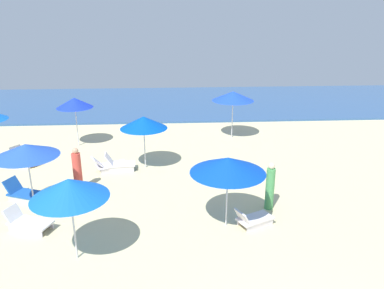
# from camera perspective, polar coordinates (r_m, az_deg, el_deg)

# --- Properties ---
(ocean) EXTENTS (60.00, 11.74, 0.12)m
(ocean) POSITION_cam_1_polar(r_m,az_deg,el_deg) (29.35, 1.67, 6.56)
(ocean) COLOR #2E5489
(ocean) RESTS_ON ground_plane
(umbrella_0) EXTENTS (2.36, 2.36, 2.34)m
(umbrella_0) POSITION_cam_1_polar(r_m,az_deg,el_deg) (11.46, 5.51, -3.16)
(umbrella_0) COLOR silver
(umbrella_0) RESTS_ON ground_plane
(lounge_chair_0_0) EXTENTS (1.37, 1.07, 0.66)m
(lounge_chair_0_0) POSITION_cam_1_polar(r_m,az_deg,el_deg) (12.34, 9.27, -11.19)
(lounge_chair_0_0) COLOR silver
(lounge_chair_0_0) RESTS_ON ground_plane
(umbrella_2) EXTENTS (2.05, 2.05, 2.35)m
(umbrella_2) POSITION_cam_1_polar(r_m,az_deg,el_deg) (16.14, -7.41, 3.37)
(umbrella_2) COLOR silver
(umbrella_2) RESTS_ON ground_plane
(lounge_chair_2_0) EXTENTS (1.32, 0.72, 0.80)m
(lounge_chair_2_0) POSITION_cam_1_polar(r_m,az_deg,el_deg) (16.58, -11.07, -2.93)
(lounge_chair_2_0) COLOR silver
(lounge_chair_2_0) RESTS_ON ground_plane
(lounge_chair_2_1) EXTENTS (1.60, 1.19, 0.69)m
(lounge_chair_2_1) POSITION_cam_1_polar(r_m,az_deg,el_deg) (16.67, -12.55, -3.06)
(lounge_chair_2_1) COLOR silver
(lounge_chair_2_1) RESTS_ON ground_plane
(umbrella_3) EXTENTS (2.12, 2.12, 2.44)m
(umbrella_3) POSITION_cam_1_polar(r_m,az_deg,el_deg) (13.43, -24.04, -0.82)
(umbrella_3) COLOR silver
(umbrella_3) RESTS_ON ground_plane
(lounge_chair_3_0) EXTENTS (1.56, 1.07, 0.71)m
(lounge_chair_3_0) POSITION_cam_1_polar(r_m,az_deg,el_deg) (13.05, -23.82, -10.80)
(lounge_chair_3_0) COLOR silver
(lounge_chair_3_0) RESTS_ON ground_plane
(lounge_chair_3_1) EXTENTS (1.61, 1.15, 0.75)m
(lounge_chair_3_1) POSITION_cam_1_polar(r_m,az_deg,el_deg) (15.12, -24.23, -6.75)
(lounge_chair_3_1) COLOR silver
(lounge_chair_3_1) RESTS_ON ground_plane
(umbrella_4) EXTENTS (2.07, 2.07, 2.41)m
(umbrella_4) POSITION_cam_1_polar(r_m,az_deg,el_deg) (10.32, -18.26, -6.39)
(umbrella_4) COLOR silver
(umbrella_4) RESTS_ON ground_plane
(umbrella_5) EXTENTS (2.26, 2.26, 2.58)m
(umbrella_5) POSITION_cam_1_polar(r_m,az_deg,el_deg) (20.33, 6.30, 7.38)
(umbrella_5) COLOR silver
(umbrella_5) RESTS_ON ground_plane
(umbrella_6) EXTENTS (1.82, 1.82, 2.53)m
(umbrella_6) POSITION_cam_1_polar(r_m,az_deg,el_deg) (19.77, -17.53, 6.11)
(umbrella_6) COLOR silver
(umbrella_6) RESTS_ON ground_plane
(lounge_chair_7_0) EXTENTS (1.50, 1.31, 0.76)m
(lounge_chair_7_0) POSITION_cam_1_polar(r_m,az_deg,el_deg) (18.61, -24.27, -1.96)
(lounge_chair_7_0) COLOR silver
(lounge_chair_7_0) RESTS_ON ground_plane
(beachgoer_1) EXTENTS (0.47, 0.47, 1.72)m
(beachgoer_1) POSITION_cam_1_polar(r_m,az_deg,el_deg) (14.95, -17.14, -3.80)
(beachgoer_1) COLOR #DF4B3D
(beachgoer_1) RESTS_ON ground_plane
(beachgoer_2) EXTENTS (0.42, 0.42, 1.72)m
(beachgoer_2) POSITION_cam_1_polar(r_m,az_deg,el_deg) (13.21, 11.84, -6.38)
(beachgoer_2) COLOR #4B9B55
(beachgoer_2) RESTS_ON ground_plane
(cooler_box_0) EXTENTS (0.61, 0.63, 0.42)m
(cooler_box_0) POSITION_cam_1_polar(r_m,az_deg,el_deg) (15.17, 6.95, -5.20)
(cooler_box_0) COLOR #205FB2
(cooler_box_0) RESTS_ON ground_plane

